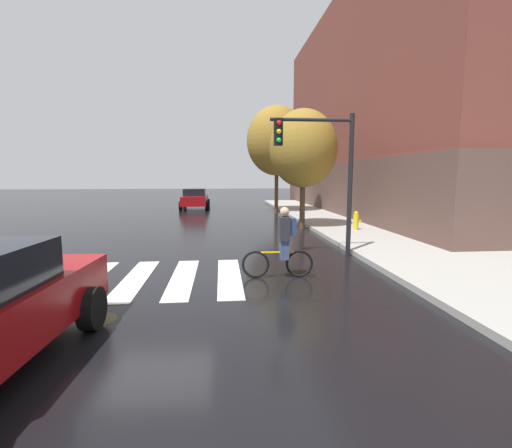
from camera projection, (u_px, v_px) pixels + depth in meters
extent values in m
plane|color=black|center=(157.00, 279.00, 8.66)|extent=(120.00, 120.00, 0.00)
cube|color=#9E9B93|center=(503.00, 267.00, 9.47)|extent=(6.50, 50.00, 0.15)
cube|color=silver|center=(37.00, 282.00, 8.41)|extent=(0.55, 3.46, 0.01)
cube|color=silver|center=(87.00, 280.00, 8.51)|extent=(0.55, 3.46, 0.01)
cube|color=silver|center=(135.00, 279.00, 8.61)|extent=(0.55, 3.46, 0.01)
cube|color=silver|center=(183.00, 278.00, 8.72)|extent=(0.55, 3.46, 0.01)
cube|color=silver|center=(229.00, 277.00, 8.82)|extent=(0.55, 3.46, 0.01)
cylinder|color=#473D1E|center=(98.00, 320.00, 6.19)|extent=(0.64, 0.64, 0.01)
cylinder|color=black|center=(92.00, 308.00, 5.78)|extent=(0.28, 0.69, 0.68)
cube|color=maroon|center=(195.00, 200.00, 26.87)|extent=(1.75, 4.30, 0.65)
cube|color=black|center=(195.00, 192.00, 26.66)|extent=(1.55, 2.06, 0.51)
cylinder|color=black|center=(185.00, 203.00, 28.19)|extent=(0.23, 0.64, 0.63)
cylinder|color=black|center=(208.00, 203.00, 28.35)|extent=(0.23, 0.64, 0.63)
cylinder|color=black|center=(181.00, 206.00, 25.48)|extent=(0.23, 0.64, 0.63)
cylinder|color=black|center=(207.00, 206.00, 25.64)|extent=(0.23, 0.64, 0.63)
torus|color=black|center=(299.00, 264.00, 8.75)|extent=(0.66, 0.08, 0.66)
torus|color=black|center=(255.00, 264.00, 8.68)|extent=(0.66, 0.08, 0.66)
cylinder|color=orange|center=(278.00, 252.00, 8.68)|extent=(0.89, 0.07, 0.05)
cylinder|color=orange|center=(284.00, 249.00, 8.68)|extent=(0.04, 0.04, 0.45)
cube|color=#384772|center=(284.00, 247.00, 8.68)|extent=(0.21, 0.29, 0.56)
cube|color=#26262D|center=(284.00, 229.00, 8.62)|extent=(0.25, 0.37, 0.56)
sphere|color=tan|center=(285.00, 212.00, 8.56)|extent=(0.22, 0.22, 0.22)
cube|color=navy|center=(292.00, 226.00, 8.62)|extent=(0.17, 0.28, 0.40)
cylinder|color=black|center=(350.00, 186.00, 10.86)|extent=(0.14, 0.14, 4.20)
cylinder|color=black|center=(312.00, 120.00, 10.50)|extent=(2.40, 0.10, 0.10)
cube|color=black|center=(278.00, 132.00, 10.45)|extent=(0.24, 0.20, 0.76)
sphere|color=red|center=(279.00, 123.00, 10.31)|extent=(0.14, 0.14, 0.14)
sphere|color=gold|center=(279.00, 132.00, 10.35)|extent=(0.14, 0.14, 0.14)
sphere|color=green|center=(279.00, 140.00, 10.38)|extent=(0.14, 0.14, 0.14)
cylinder|color=gold|center=(356.00, 222.00, 15.45)|extent=(0.22, 0.22, 0.65)
sphere|color=gold|center=(356.00, 213.00, 15.41)|extent=(0.18, 0.18, 0.18)
cylinder|color=gold|center=(360.00, 221.00, 15.47)|extent=(0.12, 0.09, 0.09)
cylinder|color=#4C3823|center=(302.00, 202.00, 16.60)|extent=(0.24, 0.24, 2.41)
ellipsoid|color=olive|center=(303.00, 148.00, 16.28)|extent=(3.00, 3.00, 3.45)
cylinder|color=#4C3823|center=(276.00, 189.00, 23.82)|extent=(0.24, 0.24, 3.09)
ellipsoid|color=olive|center=(277.00, 141.00, 23.42)|extent=(3.84, 3.84, 4.42)
cube|color=brown|center=(459.00, 188.00, 24.39)|extent=(17.89, 25.93, 3.20)
cube|color=brown|center=(467.00, 85.00, 23.53)|extent=(17.53, 25.41, 10.00)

